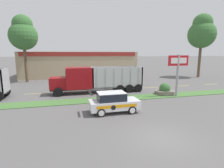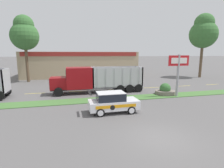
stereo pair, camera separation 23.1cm
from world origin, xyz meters
The scene contains 15 objects.
ground_plane centered at (0.00, 0.00, 0.00)m, with size 600.00×600.00×0.00m, color #5B5959.
grass_verge centered at (0.00, 9.47, 0.03)m, with size 120.00×2.18×0.06m, color #477538.
centre_line_3 centered at (-9.41, 14.56, 0.00)m, with size 2.40×0.14×0.01m, color yellow.
centre_line_4 centered at (-4.01, 14.56, 0.00)m, with size 2.40×0.14×0.01m, color yellow.
centre_line_5 centered at (1.39, 14.56, 0.00)m, with size 2.40×0.14×0.01m, color yellow.
centre_line_6 centered at (6.79, 14.56, 0.00)m, with size 2.40×0.14×0.01m, color yellow.
centre_line_7 centered at (12.19, 14.56, 0.00)m, with size 2.40×0.14×0.01m, color yellow.
centre_line_8 centered at (17.59, 14.56, 0.00)m, with size 2.40×0.14×0.01m, color yellow.
dump_truck_mid centered at (-2.67, 13.33, 1.66)m, with size 11.69×2.66×3.49m.
rally_car centered at (-1.56, 5.23, 0.91)m, with size 4.22×1.95×1.81m.
store_sign_post centered at (7.12, 8.86, 3.43)m, with size 2.52×0.28×4.88m.
stone_planter centered at (6.36, 10.15, 0.47)m, with size 2.42×2.42×1.41m.
store_building_backdrop centered at (-2.33, 32.99, 2.67)m, with size 24.07×12.10×5.34m.
tree_behind_left centered at (21.96, 22.63, 9.36)m, with size 5.54×5.54×13.01m.
tree_behind_centre centered at (-12.17, 24.72, 8.34)m, with size 4.68×4.68×11.43m.
Camera 1 is at (-5.30, -8.68, 4.99)m, focal length 28.00 mm.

